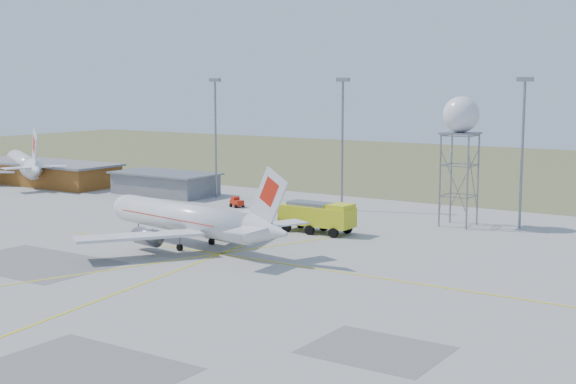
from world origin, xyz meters
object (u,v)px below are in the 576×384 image
Objects in this scene: airliner_far at (24,165)px; fire_truck at (319,218)px; airliner_main at (189,220)px; radar_tower at (460,154)px; baggage_tug at (237,203)px.

airliner_far is 78.52m from fire_truck.
airliner_main is 75.04m from airliner_far.
airliner_main is 3.04× the size of fire_truck.
radar_tower is at bearing 49.21° from fire_truck.
radar_tower reaches higher than fire_truck.
airliner_far reaches higher than airliner_main.
airliner_far is at bearing -179.25° from radar_tower.
baggage_tug is (-22.42, 11.60, -1.36)m from fire_truck.
airliner_main is at bearing -173.05° from airliner_far.
baggage_tug is at bearing 153.43° from fire_truck.
airliner_main is at bearing -47.01° from baggage_tug.
radar_tower reaches higher than baggage_tug.
fire_truck is 4.30× the size of baggage_tug.
radar_tower is at bearing -148.60° from airliner_far.
baggage_tug is (-35.85, -3.54, -9.44)m from radar_tower.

